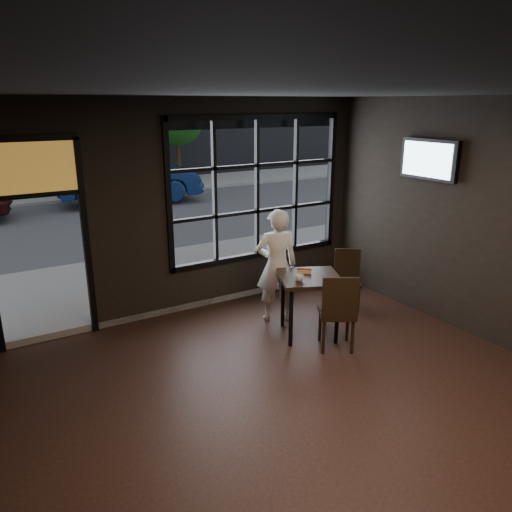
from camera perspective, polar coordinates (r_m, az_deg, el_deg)
floor at (r=5.36m, az=8.99°, el=-18.81°), size 6.00×7.00×0.02m
ceiling at (r=4.35m, az=11.07°, el=18.06°), size 6.00×7.00×0.02m
window_frame at (r=8.00m, az=0.10°, el=7.71°), size 3.06×0.12×2.28m
stained_transom at (r=6.84m, az=-24.62°, el=9.20°), size 1.20×0.06×0.70m
street_asphalt at (r=27.58m, az=-25.20°, el=9.10°), size 60.00×41.00×0.04m
cafe_table at (r=6.95m, az=6.08°, el=-5.64°), size 1.06×1.06×0.87m
chair_near at (r=6.61m, az=9.23°, el=-6.14°), size 0.63×0.63×1.05m
chair_window at (r=7.90m, az=10.44°, el=-2.76°), size 0.55×0.55×0.92m
man at (r=7.27m, az=2.37°, el=-1.09°), size 0.72×0.60×1.68m
hotdog at (r=6.90m, az=5.55°, el=-1.71°), size 0.21×0.19×0.06m
cup at (r=6.58m, az=4.94°, el=-2.47°), size 0.15×0.15×0.10m
tv at (r=7.63m, az=19.17°, el=10.38°), size 0.11×0.98×0.57m
navy_car at (r=16.41m, az=-14.21°, el=8.68°), size 4.59×2.23×1.45m
tree_right at (r=20.26m, az=-9.03°, el=15.19°), size 2.05×2.05×3.50m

